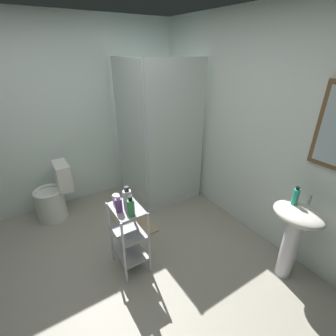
% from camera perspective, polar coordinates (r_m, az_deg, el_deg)
% --- Properties ---
extents(ground_plane, '(4.20, 4.20, 0.02)m').
position_cam_1_polar(ground_plane, '(2.70, -12.47, -25.59)').
color(ground_plane, '#A09B8B').
extents(wall_back, '(4.20, 0.14, 2.50)m').
position_cam_1_polar(wall_back, '(2.93, 20.96, 7.92)').
color(wall_back, white).
rests_on(wall_back, ground_plane).
extents(wall_left, '(0.10, 4.20, 2.50)m').
position_cam_1_polar(wall_left, '(3.62, -25.31, 10.34)').
color(wall_left, white).
rests_on(wall_left, ground_plane).
extents(shower_stall, '(0.92, 0.92, 2.00)m').
position_cam_1_polar(shower_stall, '(3.65, -2.58, -0.24)').
color(shower_stall, white).
rests_on(shower_stall, ground_plane).
extents(pedestal_sink, '(0.46, 0.37, 0.81)m').
position_cam_1_polar(pedestal_sink, '(2.61, 27.46, -12.48)').
color(pedestal_sink, white).
rests_on(pedestal_sink, ground_plane).
extents(sink_faucet, '(0.03, 0.03, 0.10)m').
position_cam_1_polar(sink_faucet, '(2.56, 30.15, -6.37)').
color(sink_faucet, silver).
rests_on(sink_faucet, pedestal_sink).
extents(toilet, '(0.37, 0.49, 0.76)m').
position_cam_1_polar(toilet, '(3.60, -25.11, -6.08)').
color(toilet, white).
rests_on(toilet, ground_plane).
extents(storage_cart, '(0.38, 0.28, 0.74)m').
position_cam_1_polar(storage_cart, '(2.53, -9.15, -14.80)').
color(storage_cart, silver).
rests_on(storage_cart, ground_plane).
extents(hand_soap_bottle, '(0.05, 0.05, 0.18)m').
position_cam_1_polar(hand_soap_bottle, '(2.49, 27.67, -5.87)').
color(hand_soap_bottle, '#2DBC99').
rests_on(hand_soap_bottle, pedestal_sink).
extents(lotion_bottle_white, '(0.08, 0.08, 0.23)m').
position_cam_1_polar(lotion_bottle_white, '(2.29, -9.48, -7.16)').
color(lotion_bottle_white, white).
rests_on(lotion_bottle_white, storage_cart).
extents(conditioner_bottle_purple, '(0.06, 0.06, 0.16)m').
position_cam_1_polar(conditioner_bottle_purple, '(2.28, -11.43, -8.42)').
color(conditioner_bottle_purple, '#824CA0').
rests_on(conditioner_bottle_purple, storage_cart).
extents(body_wash_bottle_green, '(0.06, 0.06, 0.20)m').
position_cam_1_polar(body_wash_bottle_green, '(2.20, -8.64, -9.05)').
color(body_wash_bottle_green, '#369554').
rests_on(body_wash_bottle_green, storage_cart).
extents(rinse_cup, '(0.07, 0.07, 0.09)m').
position_cam_1_polar(rinse_cup, '(2.41, -12.03, -7.08)').
color(rinse_cup, silver).
rests_on(rinse_cup, storage_cart).
extents(bath_mat, '(0.60, 0.40, 0.02)m').
position_cam_1_polar(bath_mat, '(3.34, -7.84, -12.63)').
color(bath_mat, tan).
rests_on(bath_mat, ground_plane).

